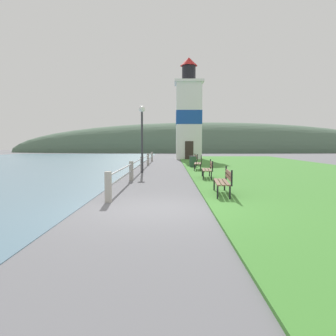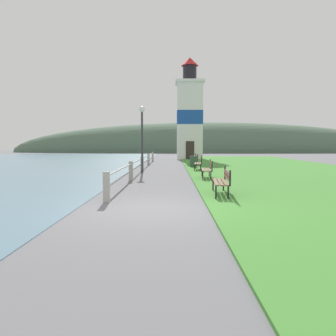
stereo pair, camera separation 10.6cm
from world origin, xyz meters
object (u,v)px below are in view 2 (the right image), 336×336
(lighthouse, at_px, (189,116))
(trash_bin, at_px, (193,162))
(park_bench_by_lighthouse, at_px, (195,159))
(park_bench_near, at_px, (223,180))
(lamp_post, at_px, (142,127))
(park_bench_far, at_px, (199,162))
(park_bench_midway, at_px, (208,168))

(lighthouse, bearing_deg, trash_bin, -91.73)
(park_bench_by_lighthouse, distance_m, lighthouse, 11.99)
(park_bench_near, distance_m, lamp_post, 9.67)
(lighthouse, bearing_deg, park_bench_far, -90.65)
(park_bench_midway, xyz_separation_m, lamp_post, (-3.54, 3.63, 2.20))
(lighthouse, distance_m, lamp_post, 17.74)
(park_bench_far, relative_size, lamp_post, 0.49)
(lighthouse, bearing_deg, park_bench_near, -90.53)
(park_bench_near, xyz_separation_m, lighthouse, (0.24, 25.97, 4.31))
(park_bench_midway, height_order, trash_bin, park_bench_midway)
(park_bench_by_lighthouse, bearing_deg, lamp_post, 57.27)
(park_bench_near, bearing_deg, lighthouse, -86.11)
(park_bench_by_lighthouse, distance_m, trash_bin, 1.86)
(park_bench_near, distance_m, park_bench_far, 10.23)
(park_bench_far, height_order, lighthouse, lighthouse)
(park_bench_midway, relative_size, park_bench_far, 0.94)
(park_bench_near, bearing_deg, lamp_post, -63.94)
(park_bench_by_lighthouse, xyz_separation_m, lighthouse, (0.16, 11.19, 4.32))
(park_bench_far, distance_m, trash_bin, 2.72)
(park_bench_near, height_order, lamp_post, lamp_post)
(trash_bin, bearing_deg, lighthouse, 88.27)
(park_bench_midway, bearing_deg, park_bench_far, -85.85)
(lighthouse, xyz_separation_m, lamp_post, (-3.71, -17.21, -2.11))
(park_bench_far, relative_size, lighthouse, 0.17)
(park_bench_midway, bearing_deg, park_bench_by_lighthouse, -86.00)
(park_bench_near, relative_size, trash_bin, 2.30)
(park_bench_far, bearing_deg, park_bench_midway, 95.77)
(park_bench_far, bearing_deg, park_bench_near, 95.30)
(lamp_post, bearing_deg, trash_bin, 51.59)
(park_bench_by_lighthouse, relative_size, lighthouse, 0.15)
(park_bench_near, xyz_separation_m, park_bench_midway, (0.07, 5.12, -0.00))
(park_bench_far, bearing_deg, lighthouse, -85.01)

